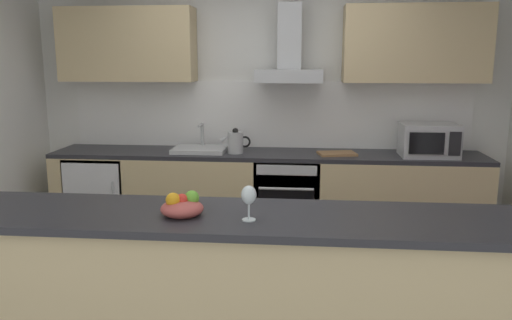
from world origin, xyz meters
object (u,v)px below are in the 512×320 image
(kettle, at_px, (236,142))
(range_hood, at_px, (289,58))
(sink, at_px, (200,149))
(chopping_board, at_px, (337,154))
(refrigerator, at_px, (104,197))
(wine_glass, at_px, (249,196))
(fruit_bowl, at_px, (182,207))
(microwave, at_px, (429,140))
(oven, at_px, (287,198))

(kettle, xyz_separation_m, range_hood, (0.49, 0.16, 0.78))
(sink, distance_m, chopping_board, 1.30)
(sink, bearing_deg, kettle, -7.25)
(refrigerator, xyz_separation_m, sink, (0.98, 0.01, 0.50))
(wine_glass, bearing_deg, sink, 107.37)
(kettle, distance_m, fruit_bowl, 2.24)
(sink, height_order, wine_glass, wine_glass)
(fruit_bowl, bearing_deg, microwave, 52.26)
(sink, bearing_deg, oven, -0.75)
(chopping_board, bearing_deg, microwave, -0.29)
(kettle, bearing_deg, microwave, 0.19)
(oven, xyz_separation_m, microwave, (1.28, -0.03, 0.59))
(oven, distance_m, range_hood, 1.33)
(oven, bearing_deg, chopping_board, -2.96)
(microwave, height_order, wine_glass, microwave)
(oven, xyz_separation_m, range_hood, (0.00, 0.13, 1.33))
(wine_glass, bearing_deg, range_hood, 87.41)
(refrigerator, relative_size, fruit_bowl, 3.86)
(sink, xyz_separation_m, range_hood, (0.84, 0.12, 0.86))
(wine_glass, bearing_deg, refrigerator, 126.39)
(refrigerator, bearing_deg, kettle, -1.33)
(wine_glass, bearing_deg, oven, 87.27)
(refrigerator, bearing_deg, microwave, -0.46)
(microwave, distance_m, sink, 2.13)
(oven, xyz_separation_m, sink, (-0.84, 0.01, 0.47))
(refrigerator, bearing_deg, oven, 0.09)
(kettle, bearing_deg, refrigerator, 178.67)
(oven, xyz_separation_m, kettle, (-0.49, -0.03, 0.55))
(kettle, xyz_separation_m, fruit_bowl, (0.03, -2.24, 0.03))
(oven, bearing_deg, sink, 179.25)
(range_hood, xyz_separation_m, wine_glass, (-0.11, -2.46, -0.68))
(range_hood, relative_size, fruit_bowl, 3.27)
(range_hood, bearing_deg, oven, -90.00)
(sink, distance_m, range_hood, 1.21)
(microwave, distance_m, range_hood, 1.49)
(microwave, bearing_deg, kettle, -179.81)
(wine_glass, height_order, chopping_board, wine_glass)
(fruit_bowl, bearing_deg, refrigerator, 120.99)
(wine_glass, bearing_deg, chopping_board, 76.15)
(fruit_bowl, xyz_separation_m, chopping_board, (0.92, 2.25, -0.12))
(range_hood, bearing_deg, fruit_bowl, -100.84)
(microwave, height_order, kettle, microwave)
(sink, height_order, fruit_bowl, sink)
(microwave, relative_size, fruit_bowl, 2.27)
(sink, bearing_deg, fruit_bowl, -80.50)
(kettle, relative_size, fruit_bowl, 1.31)
(microwave, xyz_separation_m, fruit_bowl, (-1.74, -2.25, -0.02))
(refrigerator, relative_size, range_hood, 1.18)
(kettle, height_order, chopping_board, kettle)
(oven, height_order, refrigerator, oven)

